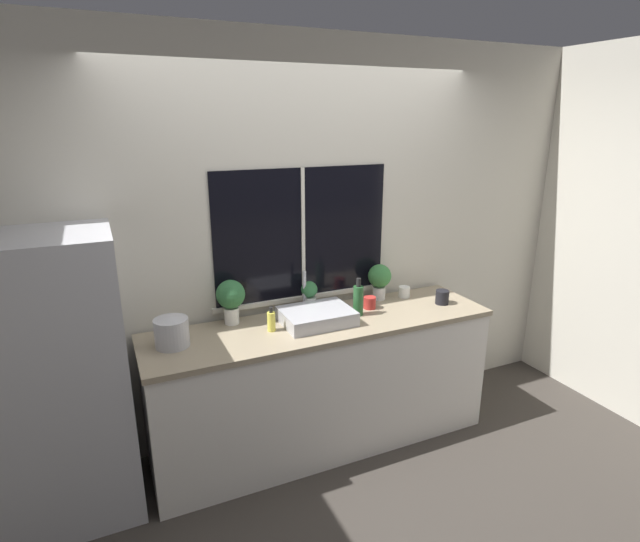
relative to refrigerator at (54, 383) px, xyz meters
The scene contains 15 objects.
ground_plane 1.80m from the refrigerator, 11.71° to the right, with size 14.00×14.00×0.00m, color #38332D.
wall_back 1.70m from the refrigerator, 11.73° to the left, with size 8.00×0.09×2.70m.
wall_right 4.02m from the refrigerator, 17.14° to the left, with size 0.06×7.00×2.70m.
counter 1.62m from the refrigerator, ahead, with size 2.30×0.61×0.90m.
refrigerator is the anchor object (origin of this frame).
sink 1.54m from the refrigerator, ahead, with size 0.45×0.40×0.29m.
potted_plant_left 1.08m from the refrigerator, 10.29° to the left, with size 0.18×0.18×0.29m.
potted_plant_center 1.60m from the refrigerator, ahead, with size 0.11×0.11×0.21m.
potted_plant_right 2.15m from the refrigerator, ahead, with size 0.17×0.17×0.26m.
soap_bottle 1.24m from the refrigerator, ahead, with size 0.05×0.05×0.16m.
bottle_tall 1.85m from the refrigerator, ahead, with size 0.07×0.07×0.26m.
mug_white 2.33m from the refrigerator, ahead, with size 0.08×0.08×0.08m.
mug_red 1.98m from the refrigerator, ahead, with size 0.09×0.09×0.08m.
mug_black 2.49m from the refrigerator, ahead, with size 0.09×0.09×0.10m.
kettle 0.66m from the refrigerator, ahead, with size 0.20×0.20×0.19m.
Camera 1 is at (-1.25, -2.43, 2.18)m, focal length 28.00 mm.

